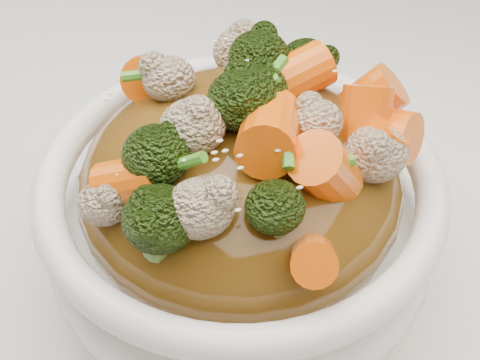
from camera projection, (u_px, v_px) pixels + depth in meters
name	position (u px, v px, depth m)	size (l,w,h in m)	color
tablecloth	(232.00, 230.00, 0.49)	(1.20, 0.80, 0.04)	white
bowl	(240.00, 221.00, 0.41)	(0.23, 0.23, 0.09)	white
sauce_base	(240.00, 184.00, 0.39)	(0.19, 0.19, 0.10)	#603D10
carrots	(240.00, 90.00, 0.34)	(0.19, 0.19, 0.05)	#FF6308
broccoli	(240.00, 92.00, 0.34)	(0.19, 0.19, 0.05)	black
cauliflower	(240.00, 95.00, 0.34)	(0.19, 0.19, 0.04)	#CDB48C
scallions	(240.00, 88.00, 0.34)	(0.14, 0.14, 0.02)	#408F21
sesame_seeds	(240.00, 88.00, 0.34)	(0.17, 0.17, 0.01)	beige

